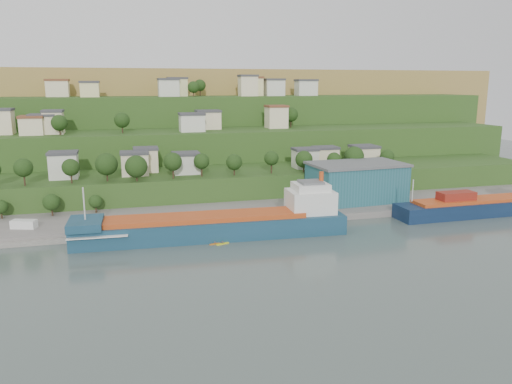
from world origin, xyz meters
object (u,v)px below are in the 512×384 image
object	(u,v)px
cargo_ship_near	(221,226)
kayak_orange	(215,243)
caravan	(24,226)
warehouse	(356,182)
cargo_ship_far	(487,206)

from	to	relation	value
cargo_ship_near	kayak_orange	world-z (taller)	cargo_ship_near
caravan	kayak_orange	xyz separation A→B (m)	(48.92, -21.27, -2.52)
warehouse	kayak_orange	xyz separation A→B (m)	(-53.72, -28.47, -8.21)
cargo_ship_near	caravan	world-z (taller)	cargo_ship_near
cargo_ship_near	kayak_orange	size ratio (longest dim) A/B	24.44
caravan	warehouse	bearing A→B (deg)	22.61
cargo_ship_near	kayak_orange	xyz separation A→B (m)	(-2.83, -5.96, -2.77)
caravan	cargo_ship_far	bearing A→B (deg)	13.03
cargo_ship_far	caravan	bearing A→B (deg)	173.94
warehouse	caravan	distance (m)	103.05
cargo_ship_near	warehouse	world-z (taller)	cargo_ship_near
cargo_ship_far	warehouse	xyz separation A→B (m)	(-35.71, 20.71, 5.95)
kayak_orange	caravan	bearing A→B (deg)	140.03
cargo_ship_near	caravan	xyz separation A→B (m)	(-51.75, 15.31, -0.25)
caravan	cargo_ship_near	bearing A→B (deg)	2.12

